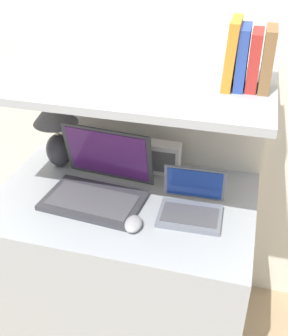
{
  "coord_description": "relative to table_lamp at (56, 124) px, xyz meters",
  "views": [
    {
      "loc": [
        0.45,
        -0.98,
        1.73
      ],
      "look_at": [
        0.09,
        0.34,
        0.89
      ],
      "focal_mm": 45.0,
      "sensor_mm": 36.0,
      "label": 1
    }
  ],
  "objects": [
    {
      "name": "book_brown",
      "position": [
        0.84,
        -0.11,
        0.38
      ],
      "size": [
        0.04,
        0.14,
        0.2
      ],
      "color": "brown",
      "rests_on": "shelf"
    },
    {
      "name": "book_red",
      "position": [
        0.8,
        -0.11,
        0.38
      ],
      "size": [
        0.04,
        0.13,
        0.19
      ],
      "color": "#A82823",
      "rests_on": "shelf"
    },
    {
      "name": "table_lamp",
      "position": [
        0.0,
        0.0,
        0.0
      ],
      "size": [
        0.2,
        0.2,
        0.33
      ],
      "color": "#2D2D33",
      "rests_on": "desk"
    },
    {
      "name": "shelf",
      "position": [
        0.36,
        -0.11,
        0.27
      ],
      "size": [
        1.06,
        0.61,
        0.03
      ],
      "color": "#999EA3",
      "rests_on": "back_riser"
    },
    {
      "name": "book_orange",
      "position": [
        0.73,
        -0.11,
        0.39
      ],
      "size": [
        0.04,
        0.16,
        0.22
      ],
      "color": "orange",
      "rests_on": "shelf"
    },
    {
      "name": "router_box",
      "position": [
        0.47,
        0.07,
        -0.14
      ],
      "size": [
        0.14,
        0.08,
        0.14
      ],
      "color": "white",
      "rests_on": "desk"
    },
    {
      "name": "wall_back",
      "position": [
        0.36,
        0.22,
        0.26
      ],
      "size": [
        6.0,
        0.05,
        2.4
      ],
      "color": "silver",
      "rests_on": "ground_plane"
    },
    {
      "name": "laptop_small",
      "position": [
        0.64,
        -0.2,
        -0.17
      ],
      "size": [
        0.25,
        0.21,
        0.17
      ],
      "color": "slate",
      "rests_on": "desk"
    },
    {
      "name": "desk",
      "position": [
        0.36,
        -0.18,
        -0.57
      ],
      "size": [
        1.06,
        0.68,
        0.73
      ],
      "color": "#999EA3",
      "rests_on": "ground_plane"
    },
    {
      "name": "computer_mouse",
      "position": [
        0.45,
        -0.35,
        -0.19
      ],
      "size": [
        0.07,
        0.1,
        0.04
      ],
      "color": "#99999E",
      "rests_on": "desk"
    },
    {
      "name": "laptop_large",
      "position": [
        0.26,
        -0.19,
        -0.15
      ],
      "size": [
        0.41,
        0.34,
        0.27
      ],
      "color": "#333338",
      "rests_on": "desk"
    },
    {
      "name": "book_blue",
      "position": [
        0.76,
        -0.11,
        0.38
      ],
      "size": [
        0.03,
        0.14,
        0.2
      ],
      "color": "#284293",
      "rests_on": "shelf"
    },
    {
      "name": "back_riser",
      "position": [
        0.36,
        0.18,
        -0.34
      ],
      "size": [
        1.06,
        0.04,
        1.2
      ],
      "color": "silver",
      "rests_on": "ground_plane"
    }
  ]
}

